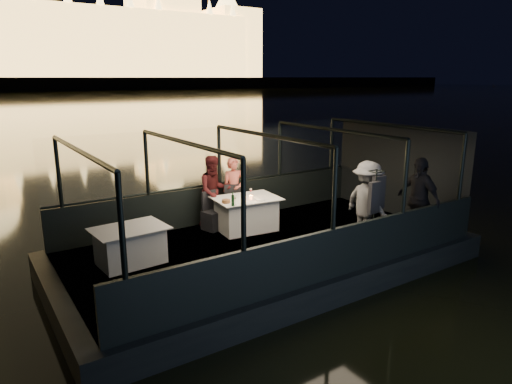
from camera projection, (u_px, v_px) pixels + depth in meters
boat_hull at (266, 266)px, 9.76m from camera, size 8.60×4.40×1.00m
boat_deck at (266, 245)px, 9.64m from camera, size 8.00×4.00×0.04m
gunwale_port at (220, 202)px, 11.15m from camera, size 8.00×0.08×0.90m
gunwale_starboard at (332, 254)px, 7.91m from camera, size 8.00×0.08×0.90m
cabin_glass_port at (219, 156)px, 10.87m from camera, size 8.00×0.02×1.40m
cabin_glass_starboard at (335, 189)px, 7.63m from camera, size 8.00×0.02×1.40m
cabin_roof_glass at (267, 135)px, 9.08m from camera, size 8.00×4.00×0.02m
end_wall_fore at (59, 225)px, 7.23m from camera, size 0.02×4.00×2.30m
end_wall_aft at (397, 170)px, 11.49m from camera, size 0.02×4.00×2.30m
canopy_ribs at (267, 191)px, 9.36m from camera, size 8.00×4.00×2.30m
dining_table_central at (246, 214)px, 10.44m from camera, size 1.55×1.19×0.77m
dining_table_aft at (130, 244)px, 8.55m from camera, size 1.40×1.06×0.71m
chair_port_left at (213, 211)px, 10.46m from camera, size 0.50×0.50×0.87m
chair_port_right at (238, 206)px, 10.81m from camera, size 0.57×0.57×0.94m
coat_stand at (375, 206)px, 9.21m from camera, size 0.47×0.38×1.66m
person_woman_coral at (234, 191)px, 10.99m from camera, size 0.65×0.52×1.57m
person_man_maroon at (214, 194)px, 10.71m from camera, size 0.86×0.70×1.67m
passenger_stripe at (367, 203)px, 9.60m from camera, size 0.71×1.17×1.75m
passenger_dark at (418, 201)px, 9.73m from camera, size 0.49×1.08×1.81m
wine_bottle at (233, 199)px, 9.65m from camera, size 0.08×0.08×0.30m
bread_basket at (226, 201)px, 9.92m from camera, size 0.20×0.20×0.07m
amber_candle at (251, 198)px, 10.19m from camera, size 0.08×0.08×0.09m
plate_near at (261, 200)px, 10.17m from camera, size 0.29×0.29×0.02m
plate_far at (227, 201)px, 10.05m from camera, size 0.29×0.29×0.01m
wine_glass_white at (235, 201)px, 9.73m from camera, size 0.08×0.08×0.20m
wine_glass_red at (251, 194)px, 10.35m from camera, size 0.08×0.08×0.21m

